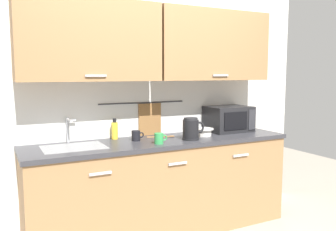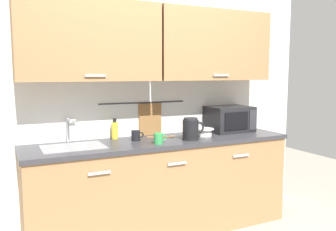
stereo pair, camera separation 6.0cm
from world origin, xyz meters
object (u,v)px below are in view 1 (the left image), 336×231
Objects in this scene: microwave at (228,119)px; dish_soap_bottle at (115,130)px; mug_near_sink at (136,136)px; electric_kettle at (191,129)px; wooden_spoon at (164,137)px; mixing_bowl at (203,131)px; mug_by_kettle at (159,138)px.

microwave reaches higher than dish_soap_bottle.
microwave is at bearing 2.99° from mug_near_sink.
mug_near_sink is at bearing 158.93° from electric_kettle.
dish_soap_bottle is 0.49m from wooden_spoon.
wooden_spoon is (0.47, -0.12, -0.08)m from dish_soap_bottle.
mixing_bowl is (0.69, -0.06, -0.00)m from mug_near_sink.
electric_kettle reaches higher than wooden_spoon.
wooden_spoon is at bearing 124.83° from electric_kettle.
mug_near_sink is 0.69m from mixing_bowl.
wooden_spoon is at bearing 164.19° from mixing_bowl.
microwave is at bearing 21.62° from electric_kettle.
wooden_spoon is at bearing 55.57° from mug_by_kettle.
electric_kettle is 0.36m from mug_by_kettle.
dish_soap_bottle is 1.63× the size of mug_near_sink.
wooden_spoon is at bearing -14.38° from dish_soap_bottle.
electric_kettle is 1.89× the size of mug_by_kettle.
mug_near_sink reaches higher than mixing_bowl.
electric_kettle is 0.72m from dish_soap_bottle.
electric_kettle reaches higher than mixing_bowl.
microwave is at bearing -5.17° from dish_soap_bottle.
wooden_spoon is (-0.38, 0.11, -0.04)m from mixing_bowl.
microwave is 2.03× the size of electric_kettle.
dish_soap_bottle is at bearing 174.83° from microwave.
microwave reaches higher than mug_near_sink.
mug_near_sink is at bearing 119.49° from mug_by_kettle.
wooden_spoon is (0.19, 0.27, -0.04)m from mug_by_kettle.
microwave reaches higher than mixing_bowl.
mug_by_kettle is at bearing -163.35° from mixing_bowl.
microwave is at bearing 16.39° from mug_by_kettle.
dish_soap_bottle is 0.73× the size of wooden_spoon.
mug_near_sink is at bearing -177.01° from microwave.
microwave is 1.09m from mug_near_sink.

